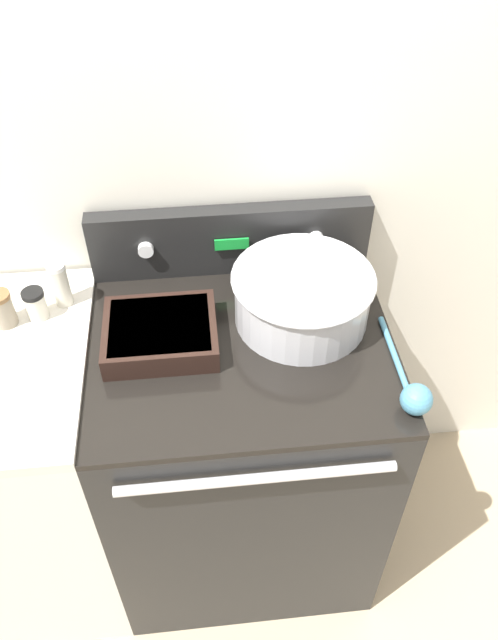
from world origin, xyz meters
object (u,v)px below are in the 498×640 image
(mixing_bowl, at_px, (302,295))
(spice_jar_brown_cap, at_px, (2,309))
(spice_jar_black_cap, at_px, (36,304))
(casserole_dish, at_px, (160,332))
(ladle, at_px, (413,394))
(spice_jar_white_cap, at_px, (60,284))

(mixing_bowl, height_order, spice_jar_brown_cap, mixing_bowl)
(spice_jar_black_cap, bearing_deg, casserole_dish, -20.42)
(mixing_bowl, relative_size, casserole_dish, 1.30)
(mixing_bowl, relative_size, spice_jar_black_cap, 4.30)
(spice_jar_black_cap, bearing_deg, ladle, -22.73)
(spice_jar_black_cap, distance_m, spice_jar_brown_cap, 0.08)
(mixing_bowl, distance_m, spice_jar_black_cap, 0.66)
(mixing_bowl, xyz_separation_m, spice_jar_brown_cap, (-0.73, 0.05, -0.02))
(casserole_dish, relative_size, ladle, 0.84)
(mixing_bowl, bearing_deg, spice_jar_brown_cap, 176.39)
(mixing_bowl, height_order, spice_jar_black_cap, mixing_bowl)
(casserole_dish, xyz_separation_m, spice_jar_black_cap, (-0.31, 0.11, 0.02))
(mixing_bowl, xyz_separation_m, casserole_dish, (-0.35, -0.05, -0.04))
(ladle, distance_m, spice_jar_black_cap, 0.93)
(ladle, bearing_deg, spice_jar_black_cap, 157.27)
(mixing_bowl, bearing_deg, spice_jar_black_cap, 174.50)
(mixing_bowl, distance_m, spice_jar_brown_cap, 0.73)
(casserole_dish, relative_size, spice_jar_white_cap, 2.15)
(spice_jar_white_cap, xyz_separation_m, spice_jar_brown_cap, (-0.14, -0.06, -0.01))
(casserole_dish, xyz_separation_m, ladle, (0.55, -0.24, -0.00))
(mixing_bowl, distance_m, ladle, 0.36)
(spice_jar_black_cap, relative_size, spice_jar_brown_cap, 0.85)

